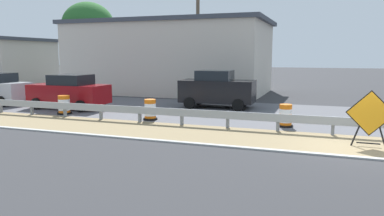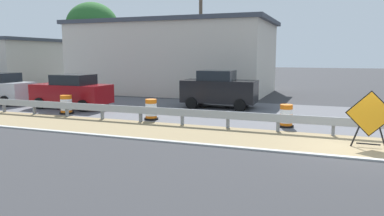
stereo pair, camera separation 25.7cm
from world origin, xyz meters
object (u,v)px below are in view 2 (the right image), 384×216
object	(u,v)px
traffic_barrel_nearest	(286,117)
utility_pole_near	(201,35)
car_lead_far_lane	(72,91)
car_mid_far_lane	(219,89)
traffic_barrel_mid	(66,105)
warning_sign_diamond	(370,116)
traffic_barrel_close	(151,110)

from	to	relation	value
traffic_barrel_nearest	utility_pole_near	xyz separation A→B (m)	(8.92, 6.95, 3.96)
traffic_barrel_nearest	car_lead_far_lane	distance (m)	12.11
traffic_barrel_nearest	car_mid_far_lane	bearing A→B (deg)	42.97
traffic_barrel_mid	car_lead_far_lane	distance (m)	2.07
traffic_barrel_mid	utility_pole_near	xyz separation A→B (m)	(9.25, -4.06, 3.95)
warning_sign_diamond	traffic_barrel_nearest	size ratio (longest dim) A/B	1.98
warning_sign_diamond	car_lead_far_lane	xyz separation A→B (m)	(4.04, 14.95, -0.07)
traffic_barrel_close	utility_pole_near	distance (m)	10.15
traffic_barrel_close	traffic_barrel_mid	world-z (taller)	traffic_barrel_close
traffic_barrel_nearest	car_mid_far_lane	size ratio (longest dim) A/B	0.22
traffic_barrel_mid	utility_pole_near	world-z (taller)	utility_pole_near
traffic_barrel_nearest	traffic_barrel_close	world-z (taller)	traffic_barrel_close
traffic_barrel_nearest	car_lead_far_lane	world-z (taller)	car_lead_far_lane
warning_sign_diamond	traffic_barrel_mid	bearing A→B (deg)	-98.79
warning_sign_diamond	utility_pole_near	xyz separation A→B (m)	(11.56, 9.89, 3.35)
traffic_barrel_nearest	car_lead_far_lane	bearing A→B (deg)	83.35
car_mid_far_lane	car_lead_far_lane	bearing A→B (deg)	-159.36
traffic_barrel_nearest	utility_pole_near	size ratio (longest dim) A/B	0.11
traffic_barrel_close	traffic_barrel_mid	size ratio (longest dim) A/B	1.01
car_lead_far_lane	utility_pole_near	size ratio (longest dim) A/B	0.53
traffic_barrel_nearest	traffic_barrel_close	size ratio (longest dim) A/B	0.99
traffic_barrel_nearest	traffic_barrel_close	distance (m)	6.12
warning_sign_diamond	car_lead_far_lane	size ratio (longest dim) A/B	0.42
warning_sign_diamond	traffic_barrel_nearest	bearing A→B (deg)	-131.36
car_lead_far_lane	warning_sign_diamond	bearing A→B (deg)	165.03
traffic_barrel_close	car_lead_far_lane	xyz separation A→B (m)	(1.79, 5.91, 0.53)
traffic_barrel_nearest	car_mid_far_lane	xyz separation A→B (m)	(4.62, 4.30, 0.64)
car_lead_far_lane	car_mid_far_lane	bearing A→B (deg)	-157.18
car_mid_far_lane	utility_pole_near	distance (m)	6.04
traffic_barrel_nearest	traffic_barrel_mid	world-z (taller)	traffic_barrel_mid
warning_sign_diamond	traffic_barrel_close	size ratio (longest dim) A/B	1.96
car_lead_far_lane	traffic_barrel_close	bearing A→B (deg)	163.31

